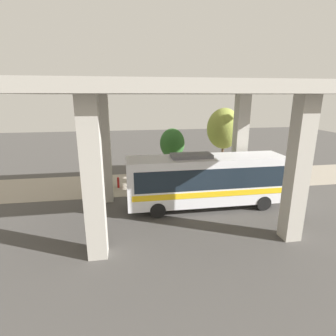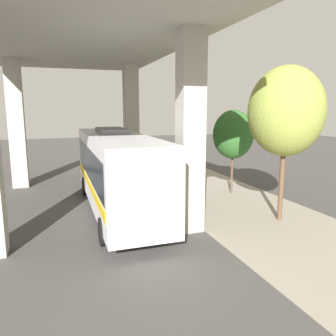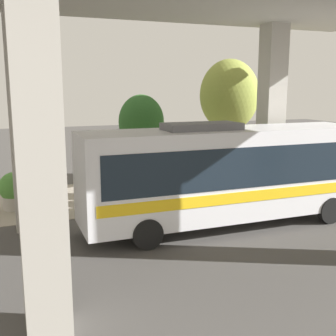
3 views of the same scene
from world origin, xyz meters
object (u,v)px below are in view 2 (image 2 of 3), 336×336
(planter_front, at_px, (173,177))
(planter_back, at_px, (188,188))
(bus, at_px, (116,168))
(street_tree_far, at_px, (286,112))
(planter_middle, at_px, (169,164))
(fire_hydrant, at_px, (173,172))
(street_tree_near, at_px, (233,134))

(planter_front, relative_size, planter_back, 1.33)
(planter_back, bearing_deg, planter_front, -82.00)
(bus, bearing_deg, planter_front, -152.17)
(street_tree_far, bearing_deg, planter_front, -61.50)
(planter_middle, bearing_deg, bus, 55.06)
(fire_hydrant, xyz_separation_m, planter_front, (1.49, 4.23, 0.54))
(fire_hydrant, xyz_separation_m, planter_middle, (-0.11, -1.17, 0.33))
(fire_hydrant, relative_size, street_tree_far, 0.14)
(street_tree_far, bearing_deg, bus, -29.22)
(planter_front, distance_m, planter_middle, 5.64)
(fire_hydrant, relative_size, planter_middle, 0.59)
(bus, height_order, planter_back, bus)
(street_tree_far, bearing_deg, planter_middle, -83.00)
(planter_middle, bearing_deg, street_tree_far, 97.00)
(planter_back, xyz_separation_m, street_tree_far, (-2.70, 3.80, 3.88))
(planter_back, height_order, street_tree_far, street_tree_far)
(planter_middle, bearing_deg, fire_hydrant, 84.57)
(planter_front, xyz_separation_m, planter_middle, (-1.60, -5.40, -0.21))
(fire_hydrant, bearing_deg, planter_back, 77.71)
(bus, bearing_deg, planter_back, -176.22)
(planter_middle, bearing_deg, planter_front, 73.51)
(planter_front, distance_m, street_tree_far, 7.10)
(fire_hydrant, height_order, street_tree_far, street_tree_far)
(planter_middle, height_order, street_tree_far, street_tree_far)
(fire_hydrant, xyz_separation_m, street_tree_near, (-1.77, 4.92, 2.87))
(planter_front, bearing_deg, fire_hydrant, -109.36)
(fire_hydrant, height_order, street_tree_near, street_tree_near)
(planter_front, height_order, planter_middle, planter_front)
(planter_front, bearing_deg, bus, 27.83)
(bus, xyz_separation_m, planter_middle, (-5.04, -7.22, -1.26))
(planter_back, distance_m, street_tree_far, 6.06)
(bus, distance_m, planter_middle, 8.90)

